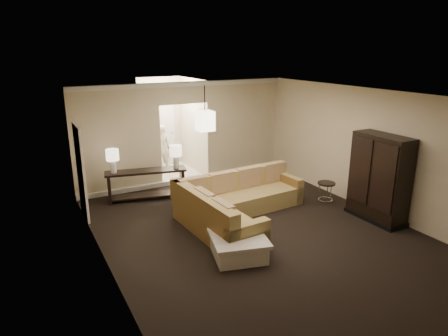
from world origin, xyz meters
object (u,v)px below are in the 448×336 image
sectional_sofa (236,204)px  drink_table (326,188)px  armoire (379,180)px  person (162,146)px  coffee_table (238,246)px  console_table (146,182)px

sectional_sofa → drink_table: 2.42m
armoire → person: 6.33m
coffee_table → person: size_ratio=0.74×
console_table → coffee_table: bearing=-68.2°
coffee_table → armoire: 3.59m
console_table → drink_table: bearing=-19.1°
sectional_sofa → person: 4.17m
coffee_table → console_table: (-0.57, 3.57, 0.25)m
coffee_table → console_table: 3.63m
sectional_sofa → console_table: 2.51m
armoire → drink_table: bearing=104.8°
sectional_sofa → armoire: 3.15m
person → armoire: bearing=128.0°
console_table → sectional_sofa: bearing=-44.6°
coffee_table → person: 5.66m
person → coffee_table: bearing=94.4°
drink_table → armoire: bearing=-75.2°
console_table → drink_table: (3.76, -2.33, -0.07)m
sectional_sofa → coffee_table: bearing=-121.8°
person → console_table: bearing=70.9°
armoire → person: (-2.95, 5.60, -0.11)m
sectional_sofa → console_table: sectional_sofa is taller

